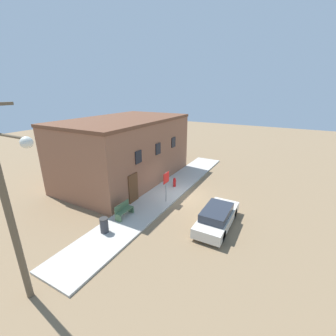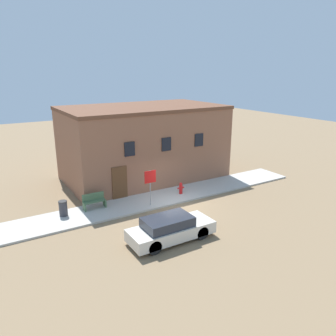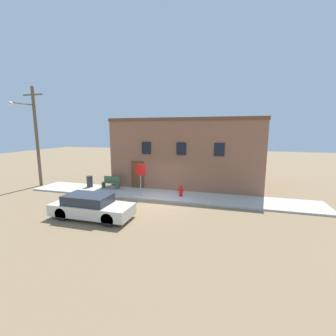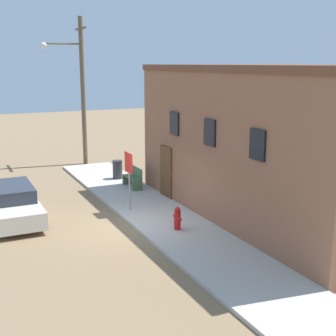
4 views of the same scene
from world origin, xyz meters
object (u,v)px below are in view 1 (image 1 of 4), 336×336
at_px(trash_bin, 104,225).
at_px(utility_pole, 7,199).
at_px(fire_hydrant, 174,182).
at_px(bench, 124,210).
at_px(stop_sign, 166,181).
at_px(parked_car, 217,217).

height_order(trash_bin, utility_pole, utility_pole).
bearing_deg(utility_pole, fire_hydrant, -0.51).
distance_m(bench, utility_pole, 7.33).
xyz_separation_m(fire_hydrant, utility_pole, (-11.94, 0.11, 3.79)).
xyz_separation_m(stop_sign, utility_pole, (-9.31, 0.79, 2.63)).
distance_m(stop_sign, bench, 3.51).
xyz_separation_m(fire_hydrant, trash_bin, (-7.49, 0.57, 0.06)).
relative_size(trash_bin, parked_car, 0.20).
bearing_deg(trash_bin, fire_hydrant, -4.34).
height_order(stop_sign, utility_pole, utility_pole).
distance_m(stop_sign, utility_pole, 9.71).
height_order(fire_hydrant, bench, bench).
bearing_deg(parked_car, utility_pole, 149.56).
height_order(fire_hydrant, parked_car, parked_car).
distance_m(stop_sign, parked_car, 4.32).
bearing_deg(utility_pole, bench, 5.11).
relative_size(fire_hydrant, parked_car, 0.18).
height_order(fire_hydrant, stop_sign, stop_sign).
bearing_deg(trash_bin, utility_pole, -174.07).
xyz_separation_m(stop_sign, trash_bin, (-4.86, 1.25, -1.11)).
relative_size(utility_pole, parked_car, 1.85).
bearing_deg(trash_bin, stop_sign, -14.46).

